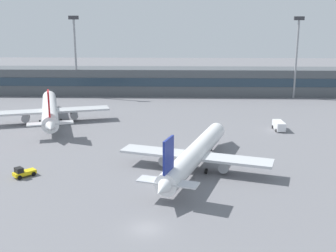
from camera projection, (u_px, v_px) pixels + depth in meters
name	position (u px, v px, depth m)	size (l,w,h in m)	color
ground_plane	(161.00, 139.00, 90.77)	(400.00, 400.00, 0.00)	slate
terminal_building	(169.00, 81.00, 145.03)	(151.92, 12.13, 9.00)	#4C5156
airplane_near	(196.00, 153.00, 72.51)	(26.25, 36.82, 9.35)	white
airplane_mid	(50.00, 109.00, 106.24)	(29.36, 41.19, 10.45)	white
baggage_tug_yellow	(23.00, 172.00, 68.95)	(3.61, 3.60, 1.75)	yellow
service_van_white	(279.00, 126.00, 98.09)	(2.41, 5.24, 2.08)	white
floodlight_tower_west	(75.00, 51.00, 137.91)	(3.20, 0.80, 26.36)	gray
floodlight_tower_east	(297.00, 52.00, 135.51)	(3.20, 0.80, 26.11)	gray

